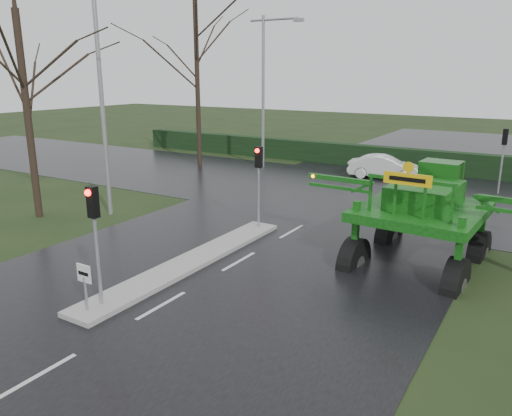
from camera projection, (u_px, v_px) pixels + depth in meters
The scene contains 15 objects.
ground at pixel (162, 306), 14.15m from camera, with size 140.00×140.00×0.00m, color black.
road_main at pixel (312, 220), 22.38m from camera, with size 14.00×80.00×0.02m, color black.
road_cross at pixel (359, 193), 27.32m from camera, with size 80.00×12.00×0.02m, color black.
median_island at pixel (192, 262), 17.25m from camera, with size 1.20×10.00×0.16m, color gray.
hedge_row at pixel (401, 159), 33.72m from camera, with size 44.00×0.90×1.50m, color black.
keep_left_sign at pixel (85, 280), 13.29m from camera, with size 0.50×0.07×1.35m.
traffic_signal_near at pixel (94, 221), 13.29m from camera, with size 0.26×0.33×3.52m.
traffic_signal_mid at pixel (259, 170), 20.29m from camera, with size 0.26×0.33×3.52m.
traffic_signal_far at pixel (504, 146), 26.68m from camera, with size 0.26×0.33×3.52m.
street_light_left_near at pixel (105, 82), 21.64m from camera, with size 3.85×0.30×10.00m.
street_light_left_far at pixel (267, 79), 33.17m from camera, with size 3.85×0.30×10.00m.
tree_left_near at pixel (24, 86), 21.44m from camera, with size 6.30×6.30×10.85m.
tree_left_far at pixel (197, 61), 33.38m from camera, with size 7.70×7.70×13.26m.
crop_sprayer at pixel (360, 200), 16.85m from camera, with size 8.43×5.45×4.71m.
white_sedan at pixel (383, 178), 31.22m from camera, with size 1.52×4.35×1.43m, color silver.
Camera 1 is at (9.03, -9.63, 6.40)m, focal length 35.00 mm.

